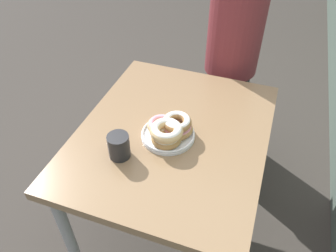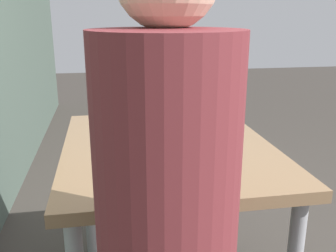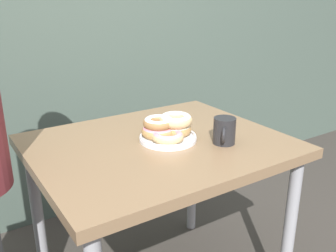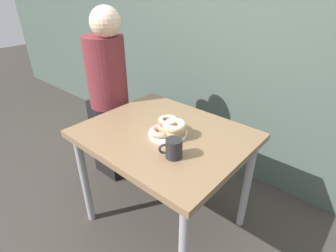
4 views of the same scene
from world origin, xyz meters
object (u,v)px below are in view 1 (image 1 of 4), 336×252
at_px(donut_plate, 169,130).
at_px(person_figure, 232,61).
at_px(dining_table, 173,146).
at_px(coffee_mug, 119,145).

xyz_separation_m(donut_plate, person_figure, (-0.74, 0.12, -0.06)).
height_order(donut_plate, person_figure, person_figure).
xyz_separation_m(dining_table, coffee_mug, (0.20, -0.15, 0.14)).
distance_m(donut_plate, coffee_mug, 0.22).
xyz_separation_m(donut_plate, coffee_mug, (0.16, -0.15, 0.01)).
bearing_deg(coffee_mug, person_figure, 162.93).
bearing_deg(person_figure, donut_plate, -9.48).
bearing_deg(person_figure, dining_table, -9.88).
height_order(dining_table, donut_plate, donut_plate).
distance_m(dining_table, coffee_mug, 0.29).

